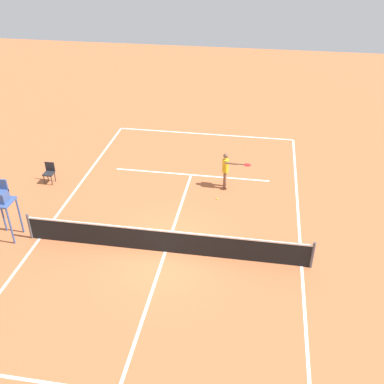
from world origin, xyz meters
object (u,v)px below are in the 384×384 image
object	(u,v)px
player_serving	(226,168)
courtside_chair_mid	(49,172)
umpire_chair	(2,201)
tennis_ball	(217,199)

from	to	relation	value
player_serving	courtside_chair_mid	world-z (taller)	player_serving
player_serving	courtside_chair_mid	xyz separation A→B (m)	(7.94, 0.82, -0.47)
player_serving	umpire_chair	bearing A→B (deg)	-54.79
tennis_ball	courtside_chair_mid	distance (m)	7.69
tennis_ball	courtside_chair_mid	xyz separation A→B (m)	(7.67, -0.24, 0.50)
tennis_ball	player_serving	bearing A→B (deg)	-104.34
player_serving	courtside_chair_mid	distance (m)	8.00
tennis_ball	courtside_chair_mid	bearing A→B (deg)	-1.79
umpire_chair	courtside_chair_mid	size ratio (longest dim) A/B	2.54
player_serving	umpire_chair	world-z (taller)	umpire_chair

